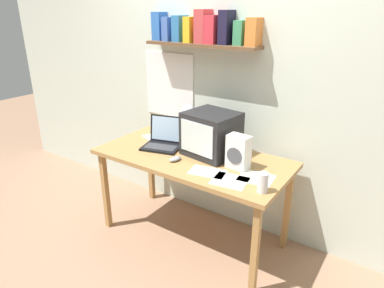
{
  "coord_description": "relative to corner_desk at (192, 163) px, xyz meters",
  "views": [
    {
      "loc": [
        1.39,
        -2.04,
        1.84
      ],
      "look_at": [
        0.0,
        0.0,
        0.86
      ],
      "focal_mm": 32.0,
      "sensor_mm": 36.0,
      "label": 1
    }
  ],
  "objects": [
    {
      "name": "open_notebook",
      "position": [
        -0.51,
        0.16,
        0.07
      ],
      "size": [
        0.23,
        0.23,
        0.0
      ],
      "rotation": [
        0.0,
        0.0,
        -0.37
      ],
      "color": "silver",
      "rests_on": "corner_desk"
    },
    {
      "name": "loose_paper_near_laptop",
      "position": [
        0.45,
        -0.2,
        0.07
      ],
      "size": [
        0.26,
        0.23,
        0.0
      ],
      "rotation": [
        0.0,
        0.0,
        0.14
      ],
      "color": "white",
      "rests_on": "corner_desk"
    },
    {
      "name": "crt_monitor",
      "position": [
        0.1,
        0.11,
        0.24
      ],
      "size": [
        0.42,
        0.39,
        0.34
      ],
      "rotation": [
        0.0,
        0.0,
        -0.14
      ],
      "color": "#232326",
      "rests_on": "corner_desk"
    },
    {
      "name": "computer_mouse",
      "position": [
        -0.05,
        -0.15,
        0.08
      ],
      "size": [
        0.08,
        0.11,
        0.03
      ],
      "rotation": [
        0.0,
        0.0,
        -0.2
      ],
      "color": "gray",
      "rests_on": "corner_desk"
    },
    {
      "name": "laptop",
      "position": [
        -0.31,
        0.04,
        0.13
      ],
      "size": [
        0.36,
        0.33,
        0.24
      ],
      "rotation": [
        0.0,
        0.0,
        0.27
      ],
      "color": "black",
      "rests_on": "corner_desk"
    },
    {
      "name": "space_heater",
      "position": [
        0.4,
        0.01,
        0.19
      ],
      "size": [
        0.17,
        0.12,
        0.25
      ],
      "rotation": [
        0.0,
        0.0,
        -0.1
      ],
      "color": "white",
      "rests_on": "corner_desk"
    },
    {
      "name": "printed_handout",
      "position": [
        0.58,
        -0.07,
        0.07
      ],
      "size": [
        0.25,
        0.22,
        0.0
      ],
      "rotation": [
        0.0,
        0.0,
        0.11
      ],
      "color": "white",
      "rests_on": "corner_desk"
    },
    {
      "name": "back_wall",
      "position": [
        -0.01,
        0.45,
        0.62
      ],
      "size": [
        5.6,
        0.24,
        2.6
      ],
      "color": "silver",
      "rests_on": "ground_plane"
    },
    {
      "name": "loose_paper_near_monitor",
      "position": [
        0.26,
        -0.18,
        0.07
      ],
      "size": [
        0.28,
        0.21,
        0.0
      ],
      "rotation": [
        0.0,
        0.0,
        0.2
      ],
      "color": "white",
      "rests_on": "corner_desk"
    },
    {
      "name": "desk_lamp",
      "position": [
        -0.16,
        0.19,
        0.31
      ],
      "size": [
        0.14,
        0.19,
        0.36
      ],
      "rotation": [
        0.0,
        0.0,
        0.27
      ],
      "color": "white",
      "rests_on": "corner_desk"
    },
    {
      "name": "corner_desk",
      "position": [
        0.0,
        0.0,
        0.0
      ],
      "size": [
        1.54,
        0.73,
        0.76
      ],
      "color": "#AB7D46",
      "rests_on": "ground_plane"
    },
    {
      "name": "juice_glass",
      "position": [
        0.69,
        -0.22,
        0.13
      ],
      "size": [
        0.07,
        0.07,
        0.13
      ],
      "color": "white",
      "rests_on": "corner_desk"
    },
    {
      "name": "ground_plane",
      "position": [
        0.0,
        0.0,
        -0.69
      ],
      "size": [
        12.0,
        12.0,
        0.0
      ],
      "primitive_type": "plane",
      "color": "#9E775C"
    }
  ]
}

